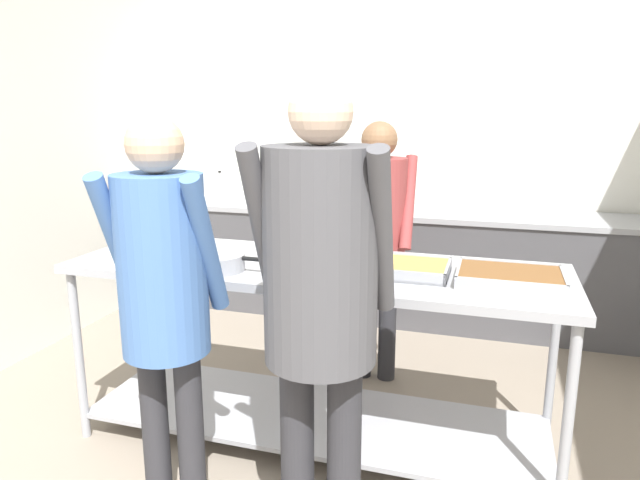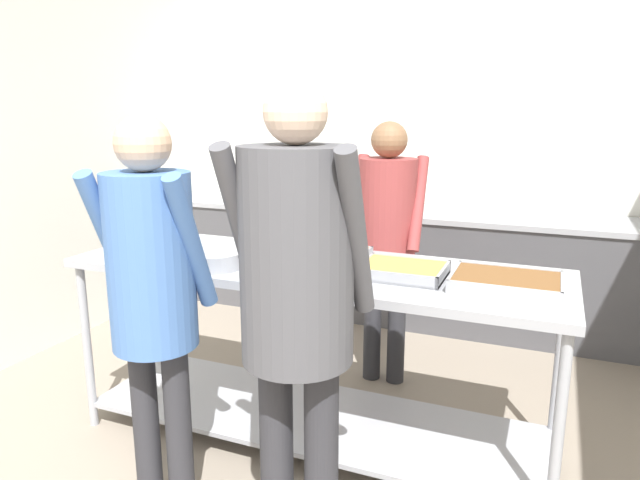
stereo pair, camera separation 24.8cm
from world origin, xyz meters
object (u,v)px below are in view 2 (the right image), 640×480
guest_serving_left (297,283)px  water_bottle (244,186)px  sauce_pan (215,259)px  serving_tray_roast (325,256)px  guest_serving_right (152,279)px  broccoli_bowl (161,253)px  serving_tray_greens (506,282)px  cook_behind_counter (387,226)px  plate_stack (148,242)px  serving_tray_vegetables (402,271)px

guest_serving_left → water_bottle: (-1.70, 2.60, -0.07)m
sauce_pan → serving_tray_roast: size_ratio=1.03×
guest_serving_right → broccoli_bowl: bearing=125.0°
sauce_pan → serving_tray_greens: sauce_pan is taller
guest_serving_left → water_bottle: size_ratio=6.73×
cook_behind_counter → plate_stack: bearing=-146.6°
serving_tray_roast → water_bottle: water_bottle is taller
guest_serving_right → water_bottle: (-1.08, 2.59, -0.01)m
serving_tray_vegetables → serving_tray_greens: same height
serving_tray_roast → cook_behind_counter: cook_behind_counter is taller
sauce_pan → guest_serving_right: guest_serving_right is taller
plate_stack → serving_tray_vegetables: bearing=-2.0°
guest_serving_left → cook_behind_counter: bearing=94.2°
cook_behind_counter → serving_tray_vegetables: bearing=-69.5°
guest_serving_left → water_bottle: 3.11m
plate_stack → guest_serving_right: (0.63, -0.75, 0.07)m
serving_tray_roast → serving_tray_greens: (0.86, -0.13, 0.00)m
broccoli_bowl → sauce_pan: (0.33, -0.03, 0.01)m
serving_tray_roast → plate_stack: bearing=-176.1°
broccoli_bowl → guest_serving_left: size_ratio=0.11×
sauce_pan → serving_tray_roast: (0.43, 0.31, -0.02)m
guest_serving_left → serving_tray_roast: bearing=105.5°
guest_serving_right → cook_behind_counter: (0.51, 1.50, -0.03)m
broccoli_bowl → serving_tray_greens: broccoli_bowl is taller
broccoli_bowl → guest_serving_left: guest_serving_left is taller
cook_behind_counter → sauce_pan: bearing=-119.1°
sauce_pan → water_bottle: 2.33m
serving_tray_greens → broccoli_bowl: bearing=-174.4°
guest_serving_left → guest_serving_right: size_ratio=1.07×
broccoli_bowl → sauce_pan: broccoli_bowl is taller
serving_tray_greens → guest_serving_right: (-1.26, -0.69, 0.06)m
guest_serving_right → water_bottle: size_ratio=6.30×
sauce_pan → cook_behind_counter: cook_behind_counter is taller
serving_tray_roast → cook_behind_counter: (0.12, 0.68, 0.03)m
sauce_pan → cook_behind_counter: 1.14m
guest_serving_left → guest_serving_right: bearing=178.4°
broccoli_bowl → serving_tray_roast: size_ratio=0.47×
sauce_pan → water_bottle: size_ratio=1.57×
serving_tray_roast → guest_serving_left: bearing=-74.5°
plate_stack → serving_tray_greens: (1.88, -0.06, 0.01)m
plate_stack → guest_serving_left: 1.47m
plate_stack → serving_tray_vegetables: 1.44m
serving_tray_vegetables → plate_stack: bearing=178.0°
broccoli_bowl → sauce_pan: bearing=-4.4°
plate_stack → water_bottle: bearing=103.8°
broccoli_bowl → water_bottle: size_ratio=0.71×
broccoli_bowl → cook_behind_counter: size_ratio=0.12×
serving_tray_vegetables → water_bottle: water_bottle is taller
broccoli_bowl → sauce_pan: size_ratio=0.45×
guest_serving_right → cook_behind_counter: guest_serving_right is taller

